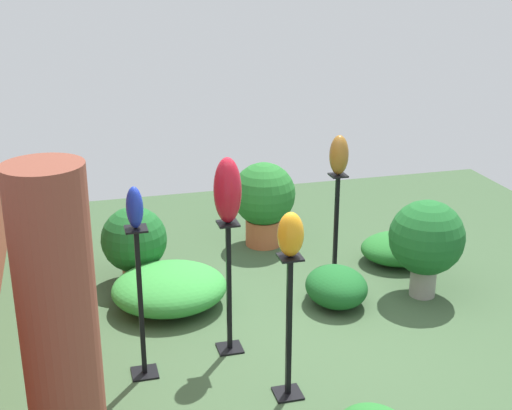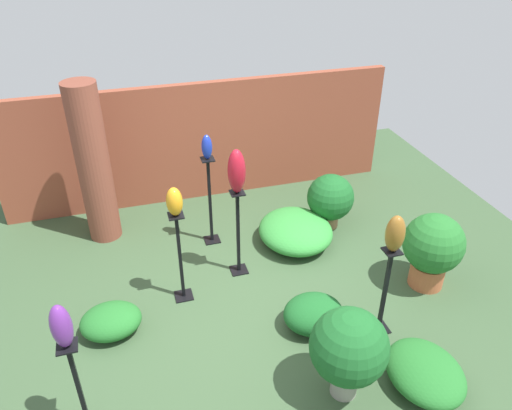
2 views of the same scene
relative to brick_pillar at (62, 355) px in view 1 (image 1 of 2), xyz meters
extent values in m
plane|color=#385133|center=(1.49, -1.83, -1.05)|extent=(8.00, 8.00, 0.00)
cylinder|color=brown|center=(0.00, 0.00, 0.00)|extent=(0.41, 0.41, 2.10)
cube|color=black|center=(1.52, -1.25, -1.04)|extent=(0.20, 0.20, 0.01)
cube|color=black|center=(1.52, -1.25, -0.50)|extent=(0.04, 0.04, 1.11)
cube|color=black|center=(1.52, -1.25, 0.05)|extent=(0.16, 0.16, 0.02)
cube|color=black|center=(2.68, -2.60, -1.04)|extent=(0.20, 0.20, 0.01)
cube|color=black|center=(2.68, -2.60, -0.54)|extent=(0.04, 0.04, 1.03)
cube|color=black|center=(2.68, -2.60, -0.03)|extent=(0.16, 0.16, 0.02)
cube|color=black|center=(0.80, -1.52, -1.04)|extent=(0.20, 0.20, 0.01)
cube|color=black|center=(0.80, -1.52, -0.50)|extent=(0.04, 0.04, 1.10)
cube|color=black|center=(0.80, -1.52, 0.05)|extent=(0.16, 0.16, 0.02)
cube|color=black|center=(1.34, -0.54, -1.04)|extent=(0.20, 0.20, 0.01)
cube|color=black|center=(1.34, -0.54, -0.45)|extent=(0.04, 0.04, 1.20)
cube|color=black|center=(1.34, -0.54, 0.15)|extent=(0.16, 0.16, 0.02)
ellipsoid|color=maroon|center=(1.52, -1.25, 0.31)|extent=(0.20, 0.21, 0.52)
ellipsoid|color=brown|center=(2.68, -2.60, 0.17)|extent=(0.18, 0.18, 0.39)
ellipsoid|color=orange|center=(0.80, -1.52, 0.21)|extent=(0.17, 0.18, 0.32)
ellipsoid|color=#192D9E|center=(1.34, -0.54, 0.31)|extent=(0.13, 0.12, 0.31)
cylinder|color=#B25B38|center=(3.56, -2.10, -0.91)|extent=(0.40, 0.40, 0.29)
sphere|color=#236B28|center=(3.56, -2.10, -0.47)|extent=(0.69, 0.69, 0.69)
cylinder|color=gray|center=(1.99, -3.21, -0.91)|extent=(0.24, 0.24, 0.29)
sphere|color=#195923|center=(1.99, -3.21, -0.47)|extent=(0.70, 0.70, 0.70)
cylinder|color=#936B4C|center=(2.96, -0.65, -0.96)|extent=(0.26, 0.26, 0.18)
sphere|color=#195923|center=(2.96, -0.65, -0.60)|extent=(0.63, 0.63, 0.63)
ellipsoid|color=#236B28|center=(2.74, -3.34, -0.91)|extent=(0.69, 0.82, 0.29)
ellipsoid|color=#195923|center=(2.03, -2.37, -0.88)|extent=(0.64, 0.56, 0.35)
ellipsoid|color=#338C38|center=(2.38, -0.89, -0.87)|extent=(0.95, 1.04, 0.37)
camera|label=1|loc=(-3.42, -0.14, 2.02)|focal=50.00mm
camera|label=2|loc=(0.36, -5.87, 2.82)|focal=35.00mm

